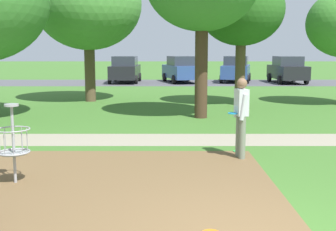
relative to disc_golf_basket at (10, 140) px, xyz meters
The scene contains 12 objects.
dirt_tee_pad 1.84m from the disc_golf_basket, ahead, with size 5.82×5.26×0.01m, color brown.
disc_golf_basket is the anchor object (origin of this frame).
player_throwing 4.63m from the disc_golf_basket, 22.46° to the left, with size 0.43×0.49×1.71m.
frisbee_near_basket 4.96m from the disc_golf_basket, 28.07° to the left, with size 0.24×0.24×0.02m, color green.
tree_near_left 12.53m from the disc_golf_basket, 61.84° to the left, with size 3.47×3.47×5.40m.
tree_mid_left 12.52m from the disc_golf_basket, 93.60° to the left, with size 4.66×4.66×6.24m.
parking_lot_strip 23.24m from the disc_golf_basket, 80.59° to the left, with size 36.00×6.00×0.01m, color #4C4C51.
parked_car_leftmost 23.03m from the disc_golf_basket, 90.69° to the left, with size 2.06×4.24×1.84m.
parked_car_center_left 23.48m from the disc_golf_basket, 81.02° to the left, with size 2.79×4.52×1.84m.
parked_car_center_right 24.72m from the disc_golf_basket, 72.18° to the left, with size 2.70×4.50×1.84m.
parked_car_rightmost 25.20m from the disc_golf_basket, 64.12° to the left, with size 2.08×4.25×1.84m.
gravel_path 5.31m from the disc_golf_basket, 43.74° to the left, with size 40.00×1.51×0.00m, color gray.
Camera 1 is at (-1.07, -4.82, 2.31)m, focal length 46.12 mm.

